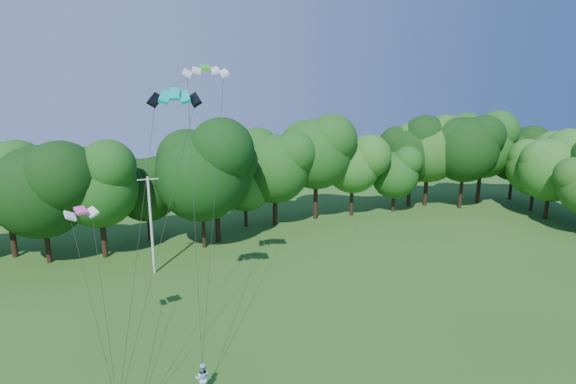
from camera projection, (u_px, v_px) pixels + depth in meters
name	position (u px, v px, depth m)	size (l,w,h in m)	color
utility_pole	(151.00, 225.00, 38.54)	(1.73, 0.22, 8.64)	beige
kite_flyer_right	(203.00, 378.00, 23.93)	(0.84, 0.65, 1.72)	#B2DAF7
kite_teal	(175.00, 94.00, 26.05)	(3.04, 1.83, 0.75)	#05AAA1
kite_green	(205.00, 68.00, 28.29)	(3.03, 1.78, 0.46)	green
kite_pink	(81.00, 210.00, 23.92)	(1.81, 1.24, 0.32)	#E03E98
tree_back_center	(201.00, 161.00, 43.81)	(9.80, 9.80, 14.26)	black
tree_back_east	(429.00, 145.00, 60.08)	(9.24, 9.24, 13.44)	#322014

